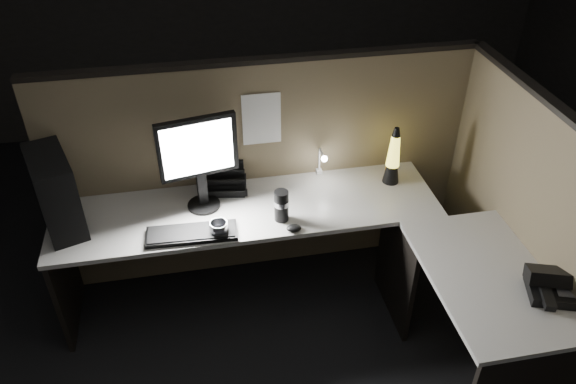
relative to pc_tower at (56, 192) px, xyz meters
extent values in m
plane|color=black|center=(1.20, -0.64, -0.96)|extent=(6.00, 6.00, 0.00)
cube|color=brown|center=(1.20, 0.29, -0.21)|extent=(2.66, 0.06, 1.50)
cube|color=brown|center=(2.53, -0.54, -0.21)|extent=(0.06, 1.66, 1.50)
cube|color=#A7A59E|center=(1.05, -0.04, -0.24)|extent=(2.30, 0.60, 0.03)
cube|color=#A7A59E|center=(2.20, -0.84, -0.24)|extent=(0.60, 1.00, 0.03)
cube|color=black|center=(-0.08, -0.04, -0.61)|extent=(0.03, 0.55, 0.70)
cube|color=black|center=(1.92, -0.34, -0.61)|extent=(0.03, 0.55, 0.70)
cube|color=black|center=(0.00, 0.00, 0.00)|extent=(0.32, 0.47, 0.45)
cylinder|color=black|center=(0.80, 0.02, -0.22)|extent=(0.20, 0.20, 0.02)
cube|color=black|center=(0.80, 0.04, -0.10)|extent=(0.06, 0.05, 0.22)
cube|color=black|center=(0.80, 0.04, 0.17)|extent=(0.45, 0.12, 0.37)
cube|color=white|center=(0.80, 0.02, 0.17)|extent=(0.39, 0.08, 0.31)
cube|color=black|center=(0.71, -0.24, -0.21)|extent=(0.51, 0.19, 0.02)
ellipsoid|color=black|center=(1.28, -0.30, -0.21)|extent=(0.09, 0.06, 0.03)
cube|color=white|center=(1.56, 0.24, -0.21)|extent=(0.04, 0.04, 0.03)
cylinder|color=white|center=(1.56, 0.24, -0.12)|extent=(0.01, 0.01, 0.16)
cylinder|color=white|center=(1.56, 0.18, -0.04)|extent=(0.01, 0.11, 0.01)
sphere|color=white|center=(1.56, 0.12, -0.04)|extent=(0.04, 0.04, 0.04)
cube|color=black|center=(0.95, 0.18, -0.20)|extent=(0.27, 0.25, 0.05)
cube|color=black|center=(0.95, 0.15, -0.17)|extent=(0.24, 0.05, 0.09)
cube|color=black|center=(0.95, 0.25, -0.13)|extent=(0.24, 0.05, 0.16)
cone|color=black|center=(1.98, 0.06, -0.17)|extent=(0.10, 0.10, 0.12)
cone|color=gold|center=(1.98, 0.06, 0.00)|extent=(0.09, 0.09, 0.21)
sphere|color=maroon|center=(1.98, 0.06, -0.07)|extent=(0.04, 0.04, 0.04)
sphere|color=maroon|center=(1.98, 0.06, 0.01)|extent=(0.03, 0.03, 0.03)
cone|color=black|center=(1.98, 0.06, 0.13)|extent=(0.05, 0.05, 0.06)
cylinder|color=black|center=(1.23, -0.19, -0.13)|extent=(0.09, 0.09, 0.20)
imported|color=silver|center=(0.87, -0.26, -0.18)|extent=(0.13, 0.13, 0.09)
sphere|color=orange|center=(1.99, 0.12, -0.18)|extent=(0.06, 0.06, 0.06)
cube|color=white|center=(1.19, 0.25, 0.20)|extent=(0.23, 0.00, 0.33)
cube|color=black|center=(2.44, -1.03, -0.20)|extent=(0.29, 0.27, 0.05)
cube|color=black|center=(2.44, -0.99, -0.14)|extent=(0.26, 0.21, 0.11)
cube|color=black|center=(2.37, -1.08, -0.17)|extent=(0.10, 0.18, 0.04)
cube|color=#3F3F42|center=(2.49, -1.06, -0.17)|extent=(0.13, 0.13, 0.00)
camera|label=1|loc=(0.79, -2.70, 1.81)|focal=35.00mm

